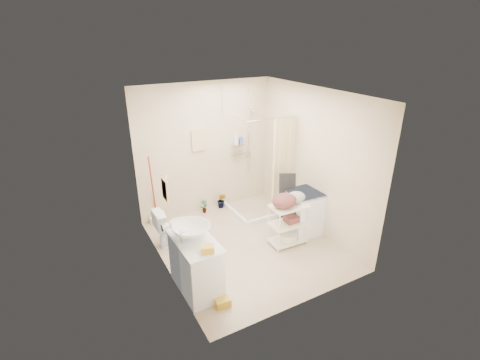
# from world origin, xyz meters

# --- Properties ---
(floor) EXTENTS (3.20, 3.20, 0.00)m
(floor) POSITION_xyz_m (0.00, 0.00, 0.00)
(floor) COLOR #C3AF92
(floor) RESTS_ON ground
(ceiling) EXTENTS (2.80, 3.20, 0.04)m
(ceiling) POSITION_xyz_m (0.00, 0.00, 2.60)
(ceiling) COLOR silver
(ceiling) RESTS_ON ground
(wall_back) EXTENTS (2.80, 0.04, 2.60)m
(wall_back) POSITION_xyz_m (0.00, 1.60, 1.30)
(wall_back) COLOR beige
(wall_back) RESTS_ON ground
(wall_front) EXTENTS (2.80, 0.04, 2.60)m
(wall_front) POSITION_xyz_m (0.00, -1.60, 1.30)
(wall_front) COLOR beige
(wall_front) RESTS_ON ground
(wall_left) EXTENTS (0.04, 3.20, 2.60)m
(wall_left) POSITION_xyz_m (-1.40, 0.00, 1.30)
(wall_left) COLOR beige
(wall_left) RESTS_ON ground
(wall_right) EXTENTS (0.04, 3.20, 2.60)m
(wall_right) POSITION_xyz_m (1.40, 0.00, 1.30)
(wall_right) COLOR beige
(wall_right) RESTS_ON ground
(vanity) EXTENTS (0.54, 0.94, 0.81)m
(vanity) POSITION_xyz_m (-1.16, -0.63, 0.41)
(vanity) COLOR silver
(vanity) RESTS_ON ground
(sink) EXTENTS (0.55, 0.55, 0.18)m
(sink) POSITION_xyz_m (-1.16, -0.53, 0.91)
(sink) COLOR silver
(sink) RESTS_ON vanity
(counter_basket) EXTENTS (0.20, 0.18, 0.09)m
(counter_basket) POSITION_xyz_m (-1.11, -0.96, 0.86)
(counter_basket) COLOR gold
(counter_basket) RESTS_ON vanity
(floor_basket) EXTENTS (0.30, 0.24, 0.16)m
(floor_basket) POSITION_xyz_m (-0.99, -1.12, 0.08)
(floor_basket) COLOR gold
(floor_basket) RESTS_ON ground
(toilet) EXTENTS (0.68, 0.40, 0.69)m
(toilet) POSITION_xyz_m (-1.04, 0.65, 0.35)
(toilet) COLOR white
(toilet) RESTS_ON ground
(mop) EXTENTS (0.16, 0.16, 1.41)m
(mop) POSITION_xyz_m (-1.20, 1.49, 0.71)
(mop) COLOR maroon
(mop) RESTS_ON ground
(potted_plant_a) EXTENTS (0.17, 0.14, 0.29)m
(potted_plant_a) POSITION_xyz_m (-0.16, 1.42, 0.14)
(potted_plant_a) COLOR brown
(potted_plant_a) RESTS_ON ground
(potted_plant_b) EXTENTS (0.24, 0.24, 0.34)m
(potted_plant_b) POSITION_xyz_m (0.25, 1.45, 0.17)
(potted_plant_b) COLOR brown
(potted_plant_b) RESTS_ON ground
(hanging_towel) EXTENTS (0.28, 0.03, 0.42)m
(hanging_towel) POSITION_xyz_m (-0.15, 1.58, 1.50)
(hanging_towel) COLOR beige
(hanging_towel) RESTS_ON wall_back
(towel_ring) EXTENTS (0.04, 0.22, 0.34)m
(towel_ring) POSITION_xyz_m (-1.38, -0.20, 1.47)
(towel_ring) COLOR beige
(towel_ring) RESTS_ON wall_left
(tp_holder) EXTENTS (0.08, 0.12, 0.14)m
(tp_holder) POSITION_xyz_m (-1.36, 0.05, 0.72)
(tp_holder) COLOR white
(tp_holder) RESTS_ON wall_left
(shower) EXTENTS (1.10, 1.10, 2.10)m
(shower) POSITION_xyz_m (0.85, 1.05, 1.05)
(shower) COLOR white
(shower) RESTS_ON ground
(shampoo_bottle_a) EXTENTS (0.10, 0.10, 0.24)m
(shampoo_bottle_a) POSITION_xyz_m (0.65, 1.53, 1.44)
(shampoo_bottle_a) COLOR silver
(shampoo_bottle_a) RESTS_ON shower
(shampoo_bottle_b) EXTENTS (0.09, 0.09, 0.16)m
(shampoo_bottle_b) POSITION_xyz_m (0.76, 1.53, 1.40)
(shampoo_bottle_b) COLOR #3E57A2
(shampoo_bottle_b) RESTS_ON shower
(washing_machine) EXTENTS (0.57, 0.59, 0.81)m
(washing_machine) POSITION_xyz_m (1.14, -0.12, 0.40)
(washing_machine) COLOR white
(washing_machine) RESTS_ON ground
(laundry_rack) EXTENTS (0.65, 0.40, 0.88)m
(laundry_rack) POSITION_xyz_m (0.68, -0.29, 0.44)
(laundry_rack) COLOR white
(laundry_rack) RESTS_ON ground
(ironing_board) EXTENTS (0.33, 0.14, 1.14)m
(ironing_board) POSITION_xyz_m (0.89, 0.04, 0.57)
(ironing_board) COLOR black
(ironing_board) RESTS_ON ground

